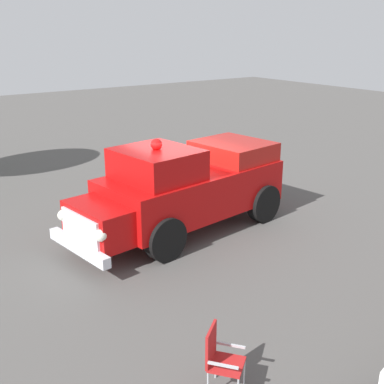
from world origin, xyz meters
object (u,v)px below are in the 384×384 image
(vintage_fire_truck, at_px, (185,187))
(lawn_chair_by_car, at_px, (151,167))
(lawn_chair_spare, at_px, (219,355))
(traffic_cone, at_px, (156,185))

(vintage_fire_truck, xyz_separation_m, lawn_chair_by_car, (-1.37, -4.03, -0.61))
(vintage_fire_truck, xyz_separation_m, lawn_chair_spare, (3.04, 5.21, -0.61))
(lawn_chair_by_car, xyz_separation_m, lawn_chair_spare, (4.42, 9.24, 0.00))
(traffic_cone, bearing_deg, lawn_chair_by_car, -113.58)
(vintage_fire_truck, height_order, traffic_cone, vintage_fire_truck)
(lawn_chair_by_car, relative_size, traffic_cone, 1.61)
(vintage_fire_truck, distance_m, traffic_cone, 3.18)
(vintage_fire_truck, height_order, lawn_chair_spare, vintage_fire_truck)
(lawn_chair_by_car, bearing_deg, traffic_cone, 66.42)
(lawn_chair_by_car, height_order, traffic_cone, lawn_chair_by_car)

